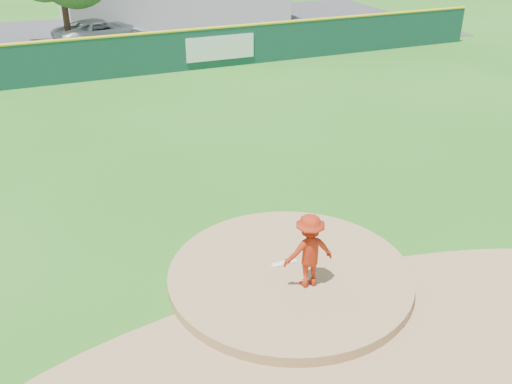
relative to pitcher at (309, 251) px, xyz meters
name	(u,v)px	position (x,y,z in m)	size (l,w,h in m)	color
ground	(290,280)	(-0.14, 0.58, -1.10)	(120.00, 120.00, 0.00)	#286B19
pitchers_mound	(290,280)	(-0.14, 0.58, -1.10)	(5.50, 5.50, 0.50)	#9E774C
pitching_rubber	(284,263)	(-0.14, 0.88, -0.83)	(0.60, 0.15, 0.04)	white
infield_dirt_arc	(360,369)	(-0.14, -2.42, -1.10)	(15.40, 15.40, 0.01)	#9E774C
parking_lot	(101,39)	(-0.14, 27.58, -1.09)	(44.00, 16.00, 0.02)	#38383A
pitcher	(309,251)	(0.00, 0.00, 0.00)	(1.10, 0.63, 1.70)	#A6250E
van	(101,32)	(-0.30, 26.00, -0.34)	(2.46, 5.35, 1.49)	silver
fence_banners	(96,60)	(-1.68, 18.50, -0.10)	(16.00, 0.04, 1.20)	#570C12
outfield_fence	(128,54)	(-0.14, 18.58, -0.01)	(40.00, 0.14, 2.07)	#133F33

